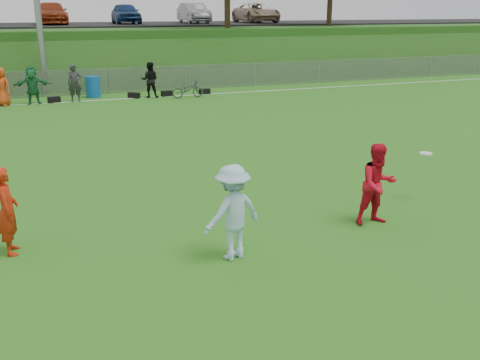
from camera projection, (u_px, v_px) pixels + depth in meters
name	position (u px, v px, depth m)	size (l,w,h in m)	color
ground	(262.00, 253.00, 9.46)	(120.00, 120.00, 0.00)	#296916
sideline_far	(115.00, 99.00, 25.50)	(60.00, 0.10, 0.01)	white
fence	(109.00, 81.00, 27.08)	(58.00, 0.06, 1.30)	gray
berm	(86.00, 49.00, 36.62)	(120.00, 18.00, 3.00)	#205317
parking_lot	(82.00, 25.00, 37.93)	(120.00, 12.00, 0.10)	black
car_row	(64.00, 13.00, 36.41)	(32.04, 5.18, 1.44)	silver
spectator_row	(51.00, 84.00, 24.29)	(8.25, 0.87, 1.69)	#B60E0C
gear_bags	(142.00, 95.00, 25.98)	(7.82, 0.56, 0.26)	black
player_red_left	(7.00, 211.00, 9.25)	(0.57, 0.38, 1.58)	red
player_red_center	(378.00, 184.00, 10.53)	(0.80, 0.62, 1.65)	red
player_blue	(233.00, 212.00, 9.05)	(1.08, 0.62, 1.67)	#A6CEE6
frisbee	(426.00, 153.00, 11.80)	(0.28, 0.28, 0.03)	silver
recycling_bin	(93.00, 87.00, 25.94)	(0.68, 0.68, 1.01)	#0F54A9
bicycle	(188.00, 89.00, 25.86)	(0.54, 1.55, 0.81)	#333235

